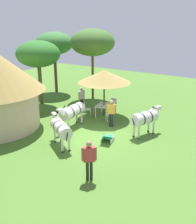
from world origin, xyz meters
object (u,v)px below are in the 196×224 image
at_px(guest_beside_umbrella, 111,111).
at_px(zebra_by_umbrella, 61,128).
at_px(acacia_tree_far_lawn, 38,54).
at_px(patio_chair_east_end, 86,108).
at_px(guest_behind_table, 82,97).
at_px(acacia_tree_left_background, 54,44).
at_px(zebra_toward_hut, 145,118).
at_px(patio_dining_table, 104,106).
at_px(shade_umbrella, 104,76).
at_px(standing_watcher, 89,157).
at_px(patio_chair_west_end, 113,103).
at_px(striped_lounge_chair, 107,137).
at_px(acacia_tree_behind_hut, 92,43).
at_px(patio_chair_near_lawn, 110,114).
at_px(zebra_nearest_camera, 72,111).

relative_size(guest_beside_umbrella, zebra_by_umbrella, 0.81).
bearing_deg(acacia_tree_far_lawn, patio_chair_east_end, -93.00).
relative_size(guest_behind_table, acacia_tree_left_background, 0.32).
relative_size(patio_chair_east_end, zebra_toward_hut, 0.43).
bearing_deg(patio_chair_east_end, patio_dining_table, 90.00).
bearing_deg(shade_umbrella, guest_behind_table, 86.42).
bearing_deg(standing_watcher, guest_beside_umbrella, 71.98).
bearing_deg(patio_chair_west_end, acacia_tree_far_lawn, 17.45).
relative_size(patio_chair_west_end, zebra_toward_hut, 0.43).
bearing_deg(shade_umbrella, acacia_tree_far_lawn, 94.89).
xyz_separation_m(standing_watcher, striped_lounge_chair, (3.33, 1.19, -0.76)).
bearing_deg(guest_beside_umbrella, patio_chair_west_end, -77.87).
distance_m(shade_umbrella, acacia_tree_behind_hut, 4.39).
bearing_deg(striped_lounge_chair, acacia_tree_behind_hut, 117.95).
xyz_separation_m(shade_umbrella, patio_chair_west_end, (1.15, -0.01, -2.09)).
distance_m(acacia_tree_far_lawn, acacia_tree_behind_hut, 4.12).
distance_m(patio_chair_east_end, standing_watcher, 7.29).
height_order(patio_chair_near_lawn, zebra_nearest_camera, zebra_nearest_camera).
height_order(standing_watcher, acacia_tree_left_background, acacia_tree_left_background).
height_order(zebra_by_umbrella, acacia_tree_left_background, acacia_tree_left_background).
height_order(standing_watcher, zebra_nearest_camera, standing_watcher).
bearing_deg(shade_umbrella, standing_watcher, -152.69).
bearing_deg(guest_beside_umbrella, patio_chair_east_end, -32.56).
height_order(patio_chair_east_end, acacia_tree_far_lawn, acacia_tree_far_lawn).
relative_size(zebra_nearest_camera, acacia_tree_far_lawn, 0.50).
distance_m(shade_umbrella, striped_lounge_chair, 4.53).
bearing_deg(zebra_toward_hut, acacia_tree_far_lawn, -166.18).
bearing_deg(acacia_tree_left_background, acacia_tree_behind_hut, -89.07).
relative_size(patio_chair_west_end, patio_chair_near_lawn, 1.00).
relative_size(striped_lounge_chair, acacia_tree_far_lawn, 0.20).
height_order(patio_chair_near_lawn, acacia_tree_left_background, acacia_tree_left_background).
bearing_deg(patio_chair_near_lawn, acacia_tree_left_background, 104.25).
distance_m(guest_beside_umbrella, standing_watcher, 5.56).
bearing_deg(guest_beside_umbrella, patio_chair_near_lawn, -69.62).
bearing_deg(zebra_by_umbrella, striped_lounge_chair, -13.91).
bearing_deg(acacia_tree_left_background, acacia_tree_far_lawn, -156.23).
distance_m(striped_lounge_chair, zebra_nearest_camera, 2.89).
bearing_deg(acacia_tree_far_lawn, patio_chair_near_lawn, -92.79).
distance_m(patio_dining_table, patio_chair_near_lawn, 1.16).
distance_m(zebra_by_umbrella, acacia_tree_left_background, 10.93).
xyz_separation_m(patio_chair_near_lawn, acacia_tree_behind_hut, (3.62, 3.72, 3.80)).
height_order(patio_chair_east_end, zebra_by_umbrella, zebra_by_umbrella).
relative_size(guest_beside_umbrella, zebra_nearest_camera, 0.70).
bearing_deg(zebra_by_umbrella, standing_watcher, -89.13).
relative_size(patio_dining_table, guest_beside_umbrella, 0.86).
bearing_deg(acacia_tree_behind_hut, patio_chair_west_end, -121.37).
relative_size(shade_umbrella, zebra_by_umbrella, 1.66).
height_order(zebra_nearest_camera, acacia_tree_left_background, acacia_tree_left_background).
bearing_deg(zebra_nearest_camera, patio_dining_table, -102.97).
bearing_deg(guest_behind_table, striped_lounge_chair, -123.82).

